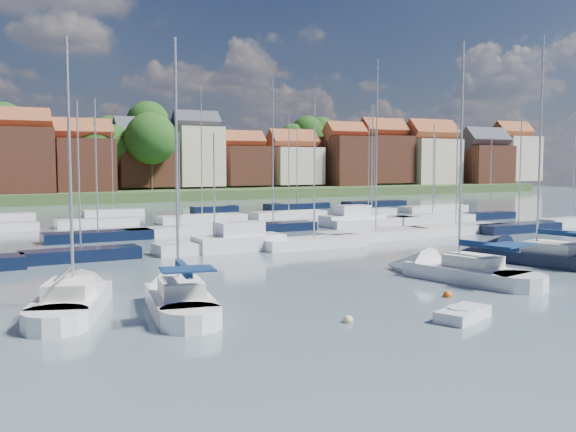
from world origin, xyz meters
TOP-DOWN VIEW (x-y plane):
  - ground at (0.00, 40.00)m, footprint 260.00×260.00m
  - sailboat_left at (-15.96, 3.54)m, footprint 4.42×10.14m
  - sailboat_centre at (0.63, 3.26)m, footprint 4.94×11.25m
  - sailboat_navy at (9.56, 5.50)m, footprint 5.75×12.31m
  - sailboat_far at (-20.12, 5.81)m, footprint 6.20×10.45m
  - tender at (-5.86, -4.74)m, footprint 3.22×2.31m
  - buoy_a at (-16.42, -1.18)m, footprint 0.42×0.42m
  - buoy_b at (-10.52, -2.77)m, footprint 0.44×0.44m
  - buoy_c at (-3.13, -0.84)m, footprint 0.46×0.46m
  - buoy_d at (1.71, -2.07)m, footprint 0.54×0.54m
  - buoy_e at (2.70, 5.50)m, footprint 0.43×0.43m
  - marina_field at (1.91, 35.15)m, footprint 79.62×41.41m
  - far_shore_town at (2.23, 132.67)m, footprint 212.46×90.00m

SIDE VIEW (x-z plane):
  - ground at x=0.00m, z-range 0.00..0.00m
  - buoy_a at x=-16.42m, z-range -0.21..0.21m
  - buoy_b at x=-10.52m, z-range -0.22..0.22m
  - buoy_c at x=-3.13m, z-range -0.23..0.23m
  - buoy_d at x=1.71m, z-range -0.27..0.27m
  - buoy_e at x=2.70m, z-range -0.21..0.21m
  - tender at x=-5.86m, z-range -0.07..0.56m
  - sailboat_far at x=-20.12m, z-range -6.43..7.11m
  - sailboat_navy at x=9.56m, z-range -7.89..8.59m
  - sailboat_centre at x=0.63m, z-range -7.06..7.78m
  - sailboat_left at x=-15.96m, z-range -6.36..7.08m
  - marina_field at x=1.91m, z-range -7.53..8.40m
  - far_shore_town at x=2.23m, z-range -6.53..15.74m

